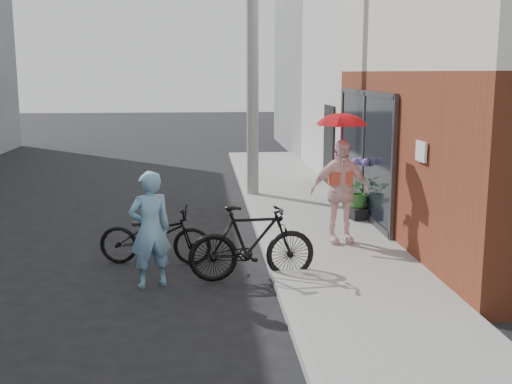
{
  "coord_description": "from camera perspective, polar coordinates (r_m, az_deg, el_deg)",
  "views": [
    {
      "loc": [
        -0.11,
        -9.06,
        2.98
      ],
      "look_at": [
        0.75,
        0.96,
        1.1
      ],
      "focal_mm": 45.0,
      "sensor_mm": 36.0,
      "label": 1
    }
  ],
  "objects": [
    {
      "name": "plaster_building",
      "position": [
        19.49,
        17.51,
        11.65
      ],
      "size": [
        8.0,
        6.0,
        7.0
      ],
      "primitive_type": "cube",
      "color": "silver",
      "rests_on": "ground"
    },
    {
      "name": "ground",
      "position": [
        9.54,
        -4.04,
        -7.65
      ],
      "size": [
        80.0,
        80.0,
        0.0
      ],
      "primitive_type": "plane",
      "color": "black",
      "rests_on": "ground"
    },
    {
      "name": "utility_pole",
      "position": [
        15.11,
        -0.31,
        12.57
      ],
      "size": [
        0.28,
        0.28,
        7.0
      ],
      "primitive_type": "cylinder",
      "color": "#9E9E99",
      "rests_on": "ground"
    },
    {
      "name": "curb",
      "position": [
        11.48,
        0.51,
        -4.14
      ],
      "size": [
        0.12,
        24.0,
        0.12
      ],
      "primitive_type": "cube",
      "color": "#9E9E99",
      "rests_on": "ground"
    },
    {
      "name": "planter",
      "position": [
        12.89,
        9.18,
        -1.86
      ],
      "size": [
        0.51,
        0.51,
        0.22
      ],
      "primitive_type": "cube",
      "rotation": [
        0.0,
        0.0,
        0.23
      ],
      "color": "black",
      "rests_on": "sidewalk"
    },
    {
      "name": "east_building_far",
      "position": [
        26.11,
        11.61,
        11.53
      ],
      "size": [
        8.0,
        8.0,
        7.0
      ],
      "primitive_type": "cube",
      "color": "gray",
      "rests_on": "ground"
    },
    {
      "name": "bike_left",
      "position": [
        10.21,
        -8.94,
        -3.81
      ],
      "size": [
        1.84,
        0.87,
        0.93
      ],
      "primitive_type": "imported",
      "rotation": [
        0.0,
        0.0,
        1.42
      ],
      "color": "black",
      "rests_on": "ground"
    },
    {
      "name": "sidewalk",
      "position": [
        11.65,
        6.21,
        -3.99
      ],
      "size": [
        2.2,
        24.0,
        0.12
      ],
      "primitive_type": "cube",
      "color": "gray",
      "rests_on": "ground"
    },
    {
      "name": "officer",
      "position": [
        9.07,
        -9.4,
        -3.29
      ],
      "size": [
        0.71,
        0.59,
        1.65
      ],
      "primitive_type": "imported",
      "rotation": [
        0.0,
        0.0,
        3.51
      ],
      "color": "#71A6CA",
      "rests_on": "ground"
    },
    {
      "name": "kimono_woman",
      "position": [
        10.91,
        7.48,
        0.06
      ],
      "size": [
        1.07,
        0.54,
        1.77
      ],
      "primitive_type": "imported",
      "rotation": [
        0.0,
        0.0,
        0.11
      ],
      "color": "#FFD6D5",
      "rests_on": "sidewalk"
    },
    {
      "name": "bike_right",
      "position": [
        9.29,
        -0.36,
        -4.54
      ],
      "size": [
        1.88,
        0.67,
        1.11
      ],
      "primitive_type": "imported",
      "rotation": [
        0.0,
        0.0,
        1.65
      ],
      "color": "black",
      "rests_on": "ground"
    },
    {
      "name": "potted_plant",
      "position": [
        12.81,
        9.24,
        0.05
      ],
      "size": [
        0.59,
        0.51,
        0.65
      ],
      "primitive_type": "imported",
      "color": "#37732E",
      "rests_on": "planter"
    },
    {
      "name": "parasol",
      "position": [
        10.76,
        7.64,
        6.59
      ],
      "size": [
        0.82,
        0.82,
        0.72
      ],
      "primitive_type": "imported",
      "color": "red",
      "rests_on": "kimono_woman"
    }
  ]
}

